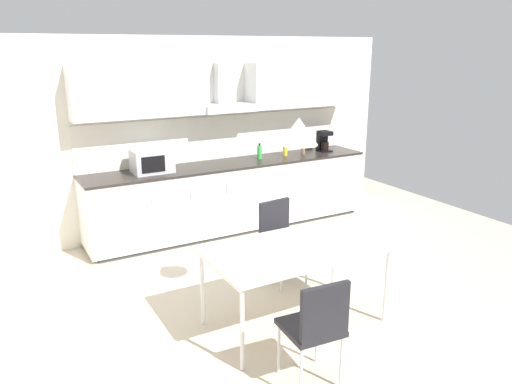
# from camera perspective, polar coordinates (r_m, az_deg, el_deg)

# --- Properties ---
(ground_plane) EXTENTS (8.63, 7.95, 0.02)m
(ground_plane) POSITION_cam_1_polar(r_m,az_deg,el_deg) (4.75, 1.20, -14.56)
(ground_plane) COLOR beige
(wall_back) EXTENTS (6.91, 0.10, 2.56)m
(wall_back) POSITION_cam_1_polar(r_m,az_deg,el_deg) (6.65, -10.69, 6.09)
(wall_back) COLOR silver
(wall_back) RESTS_ON ground_plane
(kitchen_counter) EXTENTS (3.97, 0.68, 0.94)m
(kitchen_counter) POSITION_cam_1_polar(r_m,az_deg,el_deg) (6.81, -2.68, -0.43)
(kitchen_counter) COLOR #333333
(kitchen_counter) RESTS_ON ground_plane
(backsplash_tile) EXTENTS (3.95, 0.02, 0.59)m
(backsplash_tile) POSITION_cam_1_polar(r_m,az_deg,el_deg) (6.91, -3.94, 6.28)
(backsplash_tile) COLOR silver
(backsplash_tile) RESTS_ON kitchen_counter
(upper_wall_cabinets) EXTENTS (3.95, 0.40, 0.62)m
(upper_wall_cabinets) POSITION_cam_1_polar(r_m,az_deg,el_deg) (6.68, -3.46, 11.75)
(upper_wall_cabinets) COLOR silver
(microwave) EXTENTS (0.48, 0.35, 0.28)m
(microwave) POSITION_cam_1_polar(r_m,az_deg,el_deg) (6.26, -11.79, 3.46)
(microwave) COLOR #ADADB2
(microwave) RESTS_ON kitchen_counter
(coffee_maker) EXTENTS (0.18, 0.19, 0.30)m
(coffee_maker) POSITION_cam_1_polar(r_m,az_deg,el_deg) (7.47, 7.72, 5.79)
(coffee_maker) COLOR black
(coffee_maker) RESTS_ON kitchen_counter
(bottle_green) EXTENTS (0.06, 0.06, 0.22)m
(bottle_green) POSITION_cam_1_polar(r_m,az_deg,el_deg) (6.89, 0.40, 4.57)
(bottle_green) COLOR green
(bottle_green) RESTS_ON kitchen_counter
(bottle_brown) EXTENTS (0.06, 0.06, 0.21)m
(bottle_brown) POSITION_cam_1_polar(r_m,az_deg,el_deg) (7.23, 5.41, 5.02)
(bottle_brown) COLOR brown
(bottle_brown) RESTS_ON kitchen_counter
(bottle_yellow) EXTENTS (0.06, 0.06, 0.25)m
(bottle_yellow) POSITION_cam_1_polar(r_m,az_deg,el_deg) (7.10, 3.36, 5.01)
(bottle_yellow) COLOR yellow
(bottle_yellow) RESTS_ON kitchen_counter
(dining_table) EXTENTS (1.59, 0.88, 0.75)m
(dining_table) POSITION_cam_1_polar(r_m,az_deg,el_deg) (4.42, 4.57, -6.76)
(dining_table) COLOR silver
(dining_table) RESTS_ON ground_plane
(chair_near_left) EXTENTS (0.43, 0.43, 0.87)m
(chair_near_left) POSITION_cam_1_polar(r_m,az_deg,el_deg) (3.71, 6.96, -14.61)
(chair_near_left) COLOR black
(chair_near_left) RESTS_ON ground_plane
(chair_far_right) EXTENTS (0.44, 0.44, 0.87)m
(chair_far_right) POSITION_cam_1_polar(r_m,az_deg,el_deg) (5.29, 2.73, -4.72)
(chair_far_right) COLOR black
(chair_far_right) RESTS_ON ground_plane
(pendant_lamp) EXTENTS (0.32, 0.32, 0.22)m
(pendant_lamp) POSITION_cam_1_polar(r_m,az_deg,el_deg) (4.12, 4.90, 6.94)
(pendant_lamp) COLOR silver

